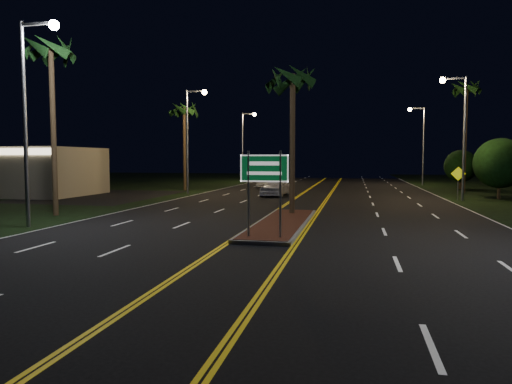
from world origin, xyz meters
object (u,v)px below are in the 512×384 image
(palm_median, at_px, (293,78))
(shrub_mid, at_px, (500,163))
(median_island, at_px, (282,223))
(streetlight_left_far, at_px, (245,139))
(palm_left_near, at_px, (51,52))
(car_near, at_px, (275,185))
(shrub_far, at_px, (461,166))
(streetlight_right_far, at_px, (420,136))
(highway_sign, at_px, (264,176))
(streetlight_left_mid, at_px, (191,129))
(palm_left_far, at_px, (184,110))
(car_far, at_px, (269,180))
(streetlight_left_near, at_px, (32,99))
(streetlight_right_mid, at_px, (459,123))
(palm_right_far, at_px, (467,90))
(warning_sign, at_px, (458,178))
(commercial_building, at_px, (5,171))

(palm_median, xyz_separation_m, shrub_mid, (14.00, 13.50, -4.55))
(median_island, bearing_deg, streetlight_left_far, 106.00)
(palm_left_near, relative_size, car_near, 1.80)
(shrub_far, bearing_deg, streetlight_right_far, 117.98)
(streetlight_right_far, xyz_separation_m, shrub_mid, (3.39, -18.00, -2.93))
(highway_sign, xyz_separation_m, streetlight_left_mid, (-10.61, 21.20, 3.25))
(highway_sign, distance_m, palm_left_far, 28.77)
(streetlight_left_mid, height_order, car_near, streetlight_left_mid)
(car_far, bearing_deg, streetlight_left_far, 123.34)
(streetlight_left_near, distance_m, palm_left_far, 24.19)
(streetlight_right_mid, relative_size, car_far, 1.80)
(median_island, bearing_deg, shrub_mid, 50.53)
(shrub_mid, bearing_deg, palm_right_far, 101.31)
(highway_sign, relative_size, car_near, 0.59)
(streetlight_right_far, bearing_deg, car_far, -151.65)
(median_island, xyz_separation_m, streetlight_left_far, (-10.61, 37.00, 5.57))
(shrub_mid, bearing_deg, palm_left_near, -148.88)
(shrub_mid, distance_m, warning_sign, 3.65)
(car_far, bearing_deg, streetlight_left_mid, -111.43)
(streetlight_left_near, xyz_separation_m, car_near, (7.45, 19.46, -4.75))
(palm_left_near, distance_m, car_far, 27.44)
(streetlight_left_far, bearing_deg, palm_median, -72.42)
(commercial_building, xyz_separation_m, car_near, (22.84, 3.47, -1.10))
(palm_left_near, xyz_separation_m, palm_right_far, (25.30, 22.00, 0.46))
(highway_sign, height_order, palm_median, palm_median)
(warning_sign, bearing_deg, car_far, 152.60)
(warning_sign, bearing_deg, streetlight_left_near, -133.01)
(highway_sign, xyz_separation_m, warning_sign, (10.80, 19.84, -0.79))
(streetlight_right_mid, xyz_separation_m, warning_sign, (0.19, 0.64, -4.05))
(palm_left_near, bearing_deg, car_near, 58.85)
(streetlight_left_mid, bearing_deg, streetlight_left_far, 90.00)
(commercial_building, relative_size, palm_left_far, 1.70)
(car_near, bearing_deg, warning_sign, -1.05)
(streetlight_left_near, bearing_deg, palm_left_near, 115.26)
(median_island, xyz_separation_m, highway_sign, (0.00, -4.20, 2.32))
(streetlight_left_far, bearing_deg, commercial_building, -122.65)
(palm_median, xyz_separation_m, palm_right_far, (12.80, 19.50, 1.87))
(palm_median, height_order, car_near, palm_median)
(warning_sign, bearing_deg, car_near, -177.41)
(palm_left_near, bearing_deg, warning_sign, 32.13)
(commercial_building, bearing_deg, car_far, 33.00)
(highway_sign, height_order, commercial_building, commercial_building)
(streetlight_right_mid, bearing_deg, palm_right_far, 74.71)
(highway_sign, distance_m, palm_median, 9.11)
(highway_sign, distance_m, car_far, 31.06)
(streetlight_left_far, relative_size, palm_left_near, 0.92)
(streetlight_left_near, distance_m, streetlight_left_far, 40.00)
(highway_sign, xyz_separation_m, car_far, (-5.45, 30.54, -1.57))
(median_island, relative_size, streetlight_right_mid, 1.14)
(streetlight_right_far, relative_size, palm_left_far, 1.02)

